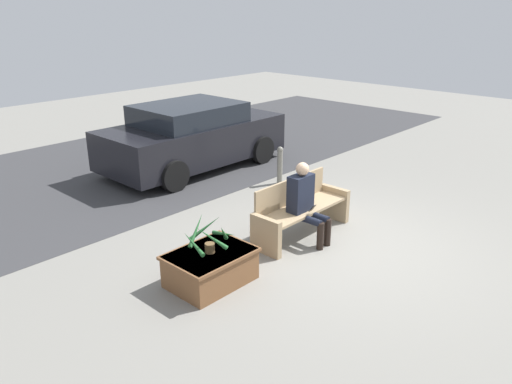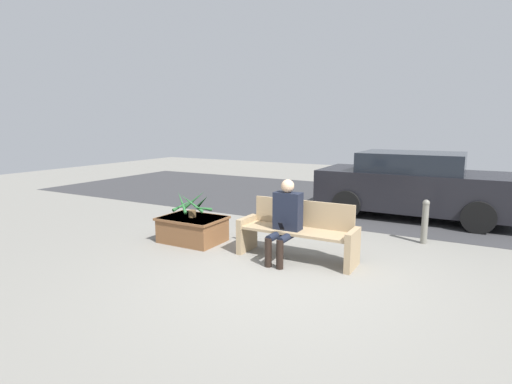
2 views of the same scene
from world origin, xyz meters
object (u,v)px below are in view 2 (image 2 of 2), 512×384
planter_box (193,228)px  parked_car (414,185)px  bench (298,232)px  potted_plant (193,205)px  bollard_post (425,221)px  person_seated (285,217)px

planter_box → parked_car: parked_car is taller
bench → potted_plant: 1.97m
bollard_post → person_seated: bearing=-131.6°
person_seated → planter_box: (-1.83, 0.11, -0.44)m
bench → person_seated: 0.34m
potted_plant → parked_car: parked_car is taller
person_seated → parked_car: (1.26, 4.06, 0.04)m
potted_plant → parked_car: size_ratio=0.15×
parked_car → bollard_post: bearing=-77.3°
potted_plant → bollard_post: potted_plant is taller
bench → person_seated: (-0.13, -0.19, 0.26)m
bench → person_seated: person_seated is taller
parked_car → person_seated: bearing=-107.2°
person_seated → planter_box: bearing=176.7°
person_seated → planter_box: 1.89m
potted_plant → bollard_post: (3.56, 1.84, -0.25)m
person_seated → potted_plant: size_ratio=2.06×
bench → planter_box: 1.97m
person_seated → bollard_post: (1.74, 1.96, -0.27)m
bollard_post → bench: bearing=-132.3°
planter_box → parked_car: (3.09, 3.95, 0.48)m
planter_box → bollard_post: size_ratio=1.40×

